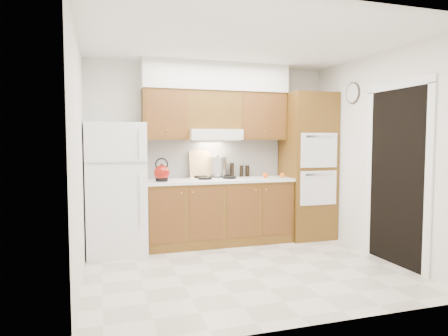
{
  "coord_description": "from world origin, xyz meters",
  "views": [
    {
      "loc": [
        -1.59,
        -4.27,
        1.5
      ],
      "look_at": [
        -0.13,
        0.45,
        1.15
      ],
      "focal_mm": 32.0,
      "sensor_mm": 36.0,
      "label": 1
    }
  ],
  "objects_px": {
    "fridge": "(116,188)",
    "stock_pot": "(218,167)",
    "oven_cabinet": "(307,166)",
    "kettle": "(162,173)"
  },
  "relations": [
    {
      "from": "fridge",
      "to": "stock_pot",
      "type": "relative_size",
      "value": 6.4
    },
    {
      "from": "fridge",
      "to": "oven_cabinet",
      "type": "relative_size",
      "value": 0.78
    },
    {
      "from": "stock_pot",
      "to": "oven_cabinet",
      "type": "bearing_deg",
      "value": -7.44
    },
    {
      "from": "oven_cabinet",
      "to": "stock_pot",
      "type": "xyz_separation_m",
      "value": [
        -1.38,
        0.18,
        0.0
      ]
    },
    {
      "from": "fridge",
      "to": "stock_pot",
      "type": "bearing_deg",
      "value": 8.37
    },
    {
      "from": "fridge",
      "to": "kettle",
      "type": "relative_size",
      "value": 8.17
    },
    {
      "from": "fridge",
      "to": "oven_cabinet",
      "type": "xyz_separation_m",
      "value": [
        2.85,
        0.03,
        0.24
      ]
    },
    {
      "from": "oven_cabinet",
      "to": "kettle",
      "type": "relative_size",
      "value": 10.45
    },
    {
      "from": "oven_cabinet",
      "to": "kettle",
      "type": "xyz_separation_m",
      "value": [
        -2.25,
        -0.09,
        -0.04
      ]
    },
    {
      "from": "fridge",
      "to": "kettle",
      "type": "distance_m",
      "value": 0.63
    }
  ]
}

